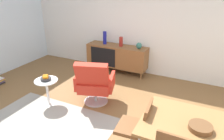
{
  "coord_description": "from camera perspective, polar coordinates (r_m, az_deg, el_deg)",
  "views": [
    {
      "loc": [
        1.68,
        -2.45,
        2.26
      ],
      "look_at": [
        0.22,
        0.53,
        0.85
      ],
      "focal_mm": 33.68,
      "sensor_mm": 36.0,
      "label": 1
    }
  ],
  "objects": [
    {
      "name": "wall_back",
      "position": [
        5.39,
        7.81,
        13.66
      ],
      "size": [
        6.8,
        0.12,
        2.8
      ],
      "primitive_type": "cube",
      "color": "white",
      "rests_on": "ground_plane"
    },
    {
      "name": "area_rug",
      "position": [
        3.78,
        -18.78,
        -15.03
      ],
      "size": [
        2.2,
        1.7,
        0.01
      ],
      "primitive_type": "cube",
      "color": "gray",
      "rests_on": "ground_plane"
    },
    {
      "name": "lounge_chair_red",
      "position": [
        4.05,
        -4.77,
        -3.3
      ],
      "size": [
        0.84,
        0.81,
        0.95
      ],
      "color": "red",
      "rests_on": "ground_plane"
    },
    {
      "name": "side_table_round",
      "position": [
        4.28,
        -17.18,
        -5.03
      ],
      "size": [
        0.44,
        0.44,
        0.52
      ],
      "color": "white",
      "rests_on": "ground_plane"
    },
    {
      "name": "ground_plane",
      "position": [
        3.73,
        -6.85,
        -14.42
      ],
      "size": [
        8.32,
        8.32,
        0.0
      ],
      "primitive_type": "plane",
      "color": "brown"
    },
    {
      "name": "dining_chair_near_window",
      "position": [
        2.91,
        6.73,
        -15.15
      ],
      "size": [
        0.45,
        0.43,
        0.86
      ],
      "color": "brown",
      "rests_on": "ground_plane"
    },
    {
      "name": "vase_cobalt",
      "position": [
        5.56,
        -1.97,
        8.73
      ],
      "size": [
        0.09,
        0.09,
        0.33
      ],
      "color": "navy",
      "rests_on": "sideboard"
    },
    {
      "name": "dining_table",
      "position": [
        2.69,
        25.73,
        -15.22
      ],
      "size": [
        1.6,
        0.9,
        0.74
      ],
      "color": "olive",
      "rests_on": "ground_plane"
    },
    {
      "name": "sideboard",
      "position": [
        5.53,
        1.31,
        3.83
      ],
      "size": [
        1.6,
        0.45,
        0.72
      ],
      "color": "brown",
      "rests_on": "ground_plane"
    },
    {
      "name": "vase_ceramic_small",
      "position": [
        5.22,
        7.35,
        6.57
      ],
      "size": [
        0.14,
        0.14,
        0.15
      ],
      "color": "#337266",
      "rests_on": "sideboard"
    },
    {
      "name": "wooden_bowl_on_table",
      "position": [
        2.59,
        22.86,
        -14.16
      ],
      "size": [
        0.26,
        0.26,
        0.06
      ],
      "primitive_type": "cylinder",
      "color": "brown",
      "rests_on": "dining_table"
    },
    {
      "name": "fruit_bowl",
      "position": [
        4.17,
        -17.56,
        -2.1
      ],
      "size": [
        0.2,
        0.2,
        0.11
      ],
      "color": "#262628",
      "rests_on": "side_table_round"
    },
    {
      "name": "vase_sculptural_dark",
      "position": [
        5.37,
        2.44,
        7.7
      ],
      "size": [
        0.1,
        0.1,
        0.24
      ],
      "color": "maroon",
      "rests_on": "sideboard"
    }
  ]
}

